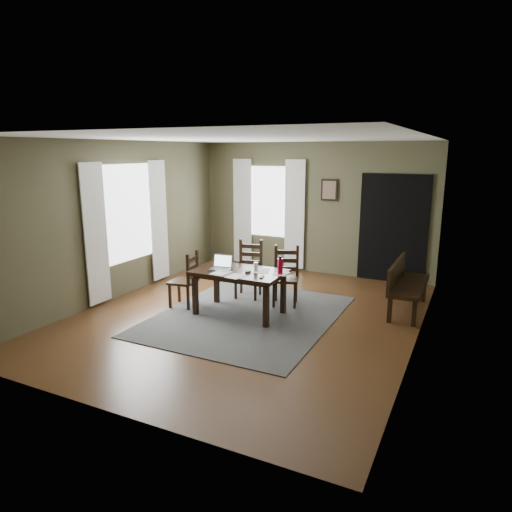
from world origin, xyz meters
The scene contains 25 objects.
ground centered at (0.00, 0.00, -0.01)m, with size 5.00×6.00×0.01m.
room_shell centered at (0.00, 0.00, 1.80)m, with size 5.02×6.02×2.71m.
rug centered at (0.00, 0.00, 0.01)m, with size 2.60×3.20×0.01m.
dining_table centered at (-0.15, 0.01, 0.63)m, with size 1.41×0.85×0.70m.
chair_end centered at (-1.11, -0.05, 0.45)m, with size 0.46×0.46×0.92m.
chair_back_left centered at (-0.43, 0.89, 0.49)m, with size 0.51×0.51×0.99m.
chair_back_right centered at (0.31, 0.79, 0.48)m, with size 0.53×0.53×0.97m.
bench centered at (2.15, 1.31, 0.49)m, with size 0.47×1.45×0.82m.
laptop centered at (-0.45, -0.02, 0.77)m, with size 0.35×0.29×0.22m.
computer_mouse centered at (0.03, -0.04, 0.73)m, with size 0.05×0.09×0.03m, color #3F3F42.
tv_remote centered at (0.33, -0.18, 0.72)m, with size 0.04×0.16×0.02m, color black.
drinking_glass centered at (0.10, 0.08, 0.79)m, with size 0.07×0.07×0.14m, color silver.
water_bottle centered at (0.50, 0.09, 0.84)m, with size 0.11×0.11×0.28m.
paper_a centered at (-0.34, -0.23, 0.71)m, with size 0.23×0.30×0.00m, color white.
paper_c centered at (0.17, 0.15, 0.71)m, with size 0.24×0.31×0.00m, color white.
paper_d centered at (0.50, 0.14, 0.71)m, with size 0.21×0.27×0.00m, color white.
paper_e centered at (-0.04, -0.31, 0.71)m, with size 0.21×0.28×0.00m, color white.
window_left centered at (-2.47, 0.20, 1.45)m, with size 0.01×1.30×1.70m.
window_back centered at (-1.00, 2.97, 1.45)m, with size 1.00×0.01×1.50m.
curtain_left_near centered at (-2.44, -0.62, 1.20)m, with size 0.03×0.48×2.30m.
curtain_left_far centered at (-2.44, 1.02, 1.20)m, with size 0.03×0.48×2.30m.
curtain_back_left centered at (-1.62, 2.94, 1.20)m, with size 0.44×0.03×2.30m.
curtain_back_right centered at (-0.38, 2.94, 1.20)m, with size 0.44×0.03×2.30m.
framed_picture centered at (0.35, 2.97, 1.75)m, with size 0.34×0.03×0.44m.
doorway_back centered at (1.65, 2.97, 1.05)m, with size 1.30×0.03×2.10m.
Camera 1 is at (3.07, -6.01, 2.53)m, focal length 32.00 mm.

